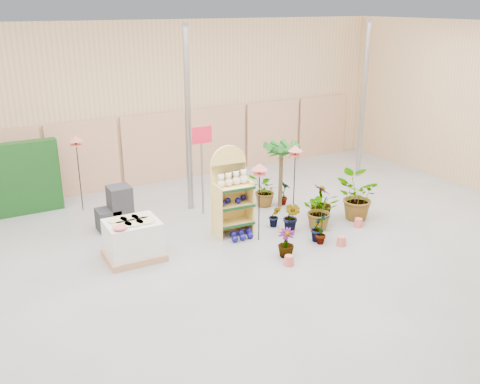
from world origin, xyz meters
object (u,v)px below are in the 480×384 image
(pallet_stack, at_px, (133,240))
(bird_table_front, at_px, (260,169))
(display_shelf, at_px, (230,194))
(potted_plant_2, at_px, (320,210))

(pallet_stack, bearing_deg, bird_table_front, -9.57)
(display_shelf, bearing_deg, bird_table_front, -62.06)
(display_shelf, height_order, potted_plant_2, display_shelf)
(potted_plant_2, bearing_deg, pallet_stack, 171.40)
(display_shelf, relative_size, potted_plant_2, 2.20)
(pallet_stack, height_order, potted_plant_2, potted_plant_2)
(bird_table_front, xyz_separation_m, potted_plant_2, (1.56, -0.14, -1.18))
(pallet_stack, bearing_deg, display_shelf, 6.23)
(potted_plant_2, bearing_deg, display_shelf, 155.53)
(display_shelf, distance_m, pallet_stack, 2.42)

